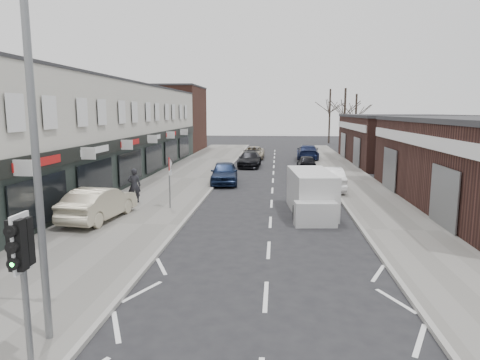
% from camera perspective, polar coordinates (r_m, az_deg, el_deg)
% --- Properties ---
extents(ground, '(160.00, 160.00, 0.00)m').
position_cam_1_polar(ground, '(10.47, 3.15, -19.72)').
color(ground, black).
rests_on(ground, ground).
extents(pavement_left, '(5.50, 64.00, 0.12)m').
position_cam_1_polar(pavement_left, '(32.33, -7.63, 0.20)').
color(pavement_left, slate).
rests_on(pavement_left, ground).
extents(pavement_right, '(3.50, 64.00, 0.12)m').
position_cam_1_polar(pavement_right, '(32.04, 14.75, -0.11)').
color(pavement_right, slate).
rests_on(pavement_right, ground).
extents(shop_terrace_left, '(8.00, 41.00, 7.10)m').
position_cam_1_polar(shop_terrace_left, '(31.83, -20.78, 5.86)').
color(shop_terrace_left, beige).
rests_on(shop_terrace_left, ground).
extents(brick_block_far, '(8.00, 10.00, 8.00)m').
position_cam_1_polar(brick_block_far, '(55.89, -9.40, 7.97)').
color(brick_block_far, '#4A2820').
rests_on(brick_block_far, ground).
extents(right_unit_far, '(10.00, 16.00, 4.50)m').
position_cam_1_polar(right_unit_far, '(44.96, 20.81, 5.00)').
color(right_unit_far, '#3A1F1A').
rests_on(right_unit_far, ground).
extents(tree_far_a, '(3.60, 3.60, 8.00)m').
position_cam_1_polar(tree_far_a, '(58.05, 13.61, 3.92)').
color(tree_far_a, '#382D26').
rests_on(tree_far_a, ground).
extents(tree_far_b, '(3.60, 3.60, 7.50)m').
position_cam_1_polar(tree_far_b, '(64.36, 15.02, 4.35)').
color(tree_far_b, '#382D26').
rests_on(tree_far_b, ground).
extents(tree_far_c, '(3.60, 3.60, 8.50)m').
position_cam_1_polar(tree_far_c, '(69.84, 11.74, 4.83)').
color(tree_far_c, '#382D26').
rests_on(tree_far_c, ground).
extents(traffic_light, '(0.28, 0.60, 3.10)m').
position_cam_1_polar(traffic_light, '(8.93, -27.09, -9.08)').
color(traffic_light, slate).
rests_on(traffic_light, pavement_left).
extents(street_lamp, '(2.23, 0.22, 8.00)m').
position_cam_1_polar(street_lamp, '(9.64, -24.88, 5.73)').
color(street_lamp, slate).
rests_on(street_lamp, pavement_left).
extents(warning_sign, '(0.12, 0.80, 2.70)m').
position_cam_1_polar(warning_sign, '(22.03, -9.32, 1.60)').
color(warning_sign, slate).
rests_on(warning_sign, pavement_left).
extents(white_van, '(2.32, 5.54, 2.09)m').
position_cam_1_polar(white_van, '(21.60, 9.50, -1.81)').
color(white_van, silver).
rests_on(white_van, ground).
extents(sedan_on_pavement, '(2.15, 4.78, 1.52)m').
position_cam_1_polar(sedan_on_pavement, '(20.64, -18.29, -2.98)').
color(sedan_on_pavement, '#BFB699').
rests_on(sedan_on_pavement, pavement_left).
extents(pedestrian, '(0.77, 0.60, 1.87)m').
position_cam_1_polar(pedestrian, '(23.97, -13.91, -0.71)').
color(pedestrian, black).
rests_on(pedestrian, pavement_left).
extents(parked_car_left_a, '(2.22, 4.69, 1.55)m').
position_cam_1_polar(parked_car_left_a, '(30.02, -2.10, 0.96)').
color(parked_car_left_a, '#14213F').
rests_on(parked_car_left_a, ground).
extents(parked_car_left_b, '(2.05, 4.84, 1.39)m').
position_cam_1_polar(parked_car_left_b, '(39.14, 1.31, 2.77)').
color(parked_car_left_b, black).
rests_on(parked_car_left_b, ground).
extents(parked_car_left_c, '(2.17, 4.69, 1.30)m').
position_cam_1_polar(parked_car_left_c, '(46.01, 1.86, 3.67)').
color(parked_car_left_c, '#A99D87').
rests_on(parked_car_left_c, ground).
extents(parked_car_right_a, '(1.86, 4.79, 1.55)m').
position_cam_1_polar(parked_car_right_a, '(27.92, 11.56, 0.16)').
color(parked_car_right_a, white).
rests_on(parked_car_right_a, ground).
extents(parked_car_right_b, '(1.59, 3.84, 1.30)m').
position_cam_1_polar(parked_car_right_b, '(37.47, 8.86, 2.31)').
color(parked_car_right_b, black).
rests_on(parked_car_right_b, ground).
extents(parked_car_right_c, '(2.46, 5.55, 1.58)m').
position_cam_1_polar(parked_car_right_c, '(45.49, 9.02, 3.68)').
color(parked_car_right_c, '#141D40').
rests_on(parked_car_right_c, ground).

